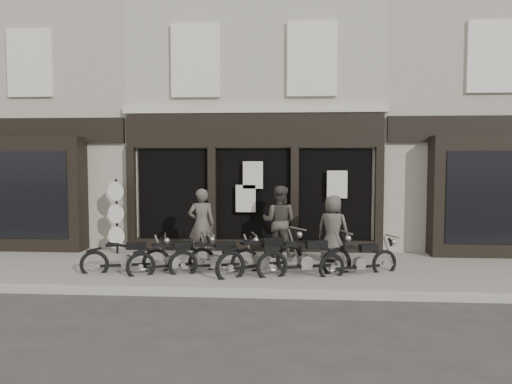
# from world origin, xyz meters

# --- Properties ---
(ground_plane) EXTENTS (90.00, 90.00, 0.00)m
(ground_plane) POSITION_xyz_m (0.00, 0.00, 0.00)
(ground_plane) COLOR #2D2B28
(ground_plane) RESTS_ON ground
(pavement) EXTENTS (30.00, 4.20, 0.12)m
(pavement) POSITION_xyz_m (0.00, 0.90, 0.06)
(pavement) COLOR slate
(pavement) RESTS_ON ground_plane
(kerb) EXTENTS (30.00, 0.25, 0.13)m
(kerb) POSITION_xyz_m (0.00, -1.25, 0.07)
(kerb) COLOR gray
(kerb) RESTS_ON ground_plane
(central_building) EXTENTS (7.30, 6.22, 8.34)m
(central_building) POSITION_xyz_m (0.00, 5.95, 4.08)
(central_building) COLOR #A19D8A
(central_building) RESTS_ON ground
(neighbour_left) EXTENTS (5.60, 6.73, 8.34)m
(neighbour_left) POSITION_xyz_m (-6.35, 5.90, 4.04)
(neighbour_left) COLOR #A09887
(neighbour_left) RESTS_ON ground
(neighbour_right) EXTENTS (5.60, 6.73, 8.34)m
(neighbour_right) POSITION_xyz_m (6.35, 5.90, 4.04)
(neighbour_right) COLOR #A09887
(neighbour_right) RESTS_ON ground
(motorcycle_0) EXTENTS (1.98, 0.78, 0.97)m
(motorcycle_0) POSITION_xyz_m (-2.68, 0.14, 0.38)
(motorcycle_0) COLOR black
(motorcycle_0) RESTS_ON ground
(motorcycle_1) EXTENTS (1.90, 1.15, 0.98)m
(motorcycle_1) POSITION_xyz_m (-1.61, 0.14, 0.39)
(motorcycle_1) COLOR black
(motorcycle_1) RESTS_ON ground
(motorcycle_2) EXTENTS (2.03, 0.84, 0.99)m
(motorcycle_2) POSITION_xyz_m (-0.65, 0.22, 0.39)
(motorcycle_2) COLOR black
(motorcycle_2) RESTS_ON ground
(motorcycle_3) EXTENTS (1.99, 1.56, 1.10)m
(motorcycle_3) POSITION_xyz_m (0.41, 0.19, 0.44)
(motorcycle_3) COLOR black
(motorcycle_3) RESTS_ON ground
(motorcycle_4) EXTENTS (2.15, 1.00, 1.07)m
(motorcycle_4) POSITION_xyz_m (1.39, 0.14, 0.42)
(motorcycle_4) COLOR black
(motorcycle_4) RESTS_ON ground
(motorcycle_5) EXTENTS (1.86, 1.04, 0.95)m
(motorcycle_5) POSITION_xyz_m (2.60, 0.33, 0.38)
(motorcycle_5) COLOR black
(motorcycle_5) RESTS_ON ground
(man_left) EXTENTS (0.73, 0.54, 1.83)m
(man_left) POSITION_xyz_m (-1.21, 1.54, 1.04)
(man_left) COLOR #453F39
(man_left) RESTS_ON pavement
(man_centre) EXTENTS (1.04, 0.89, 1.88)m
(man_centre) POSITION_xyz_m (0.75, 2.14, 1.06)
(man_centre) COLOR #3D3731
(man_centre) RESTS_ON pavement
(man_right) EXTENTS (0.97, 0.82, 1.67)m
(man_right) POSITION_xyz_m (2.11, 1.65, 0.96)
(man_right) COLOR #443F38
(man_right) RESTS_ON pavement
(advert_sign_post) EXTENTS (0.51, 0.34, 2.15)m
(advert_sign_post) POSITION_xyz_m (-3.67, 2.26, 1.05)
(advert_sign_post) COLOR black
(advert_sign_post) RESTS_ON ground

